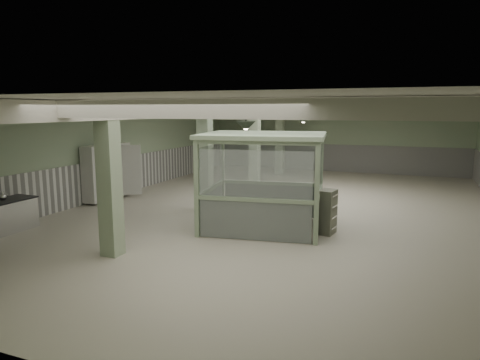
% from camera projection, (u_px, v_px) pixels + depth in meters
% --- Properties ---
extents(floor, '(20.00, 20.00, 0.00)m').
position_uv_depth(floor, '(284.00, 209.00, 14.77)').
color(floor, beige).
rests_on(floor, ground).
extents(ceiling, '(14.00, 20.00, 0.02)m').
position_uv_depth(ceiling, '(285.00, 104.00, 14.19)').
color(ceiling, silver).
rests_on(ceiling, wall_back).
extents(wall_back, '(14.00, 0.02, 3.60)m').
position_uv_depth(wall_back, '(334.00, 139.00, 23.65)').
color(wall_back, '#9BAD8B').
rests_on(wall_back, floor).
extents(wall_front, '(14.00, 0.02, 3.60)m').
position_uv_depth(wall_front, '(65.00, 241.00, 5.31)').
color(wall_front, '#9BAD8B').
rests_on(wall_front, floor).
extents(wall_left, '(0.02, 20.00, 3.60)m').
position_uv_depth(wall_left, '(115.00, 151.00, 17.02)').
color(wall_left, '#9BAD8B').
rests_on(wall_left, floor).
extents(wainscot_left, '(0.05, 19.90, 1.50)m').
position_uv_depth(wainscot_left, '(116.00, 177.00, 17.18)').
color(wainscot_left, white).
rests_on(wainscot_left, floor).
extents(wainscot_back, '(13.90, 0.05, 1.50)m').
position_uv_depth(wainscot_back, '(333.00, 158.00, 23.80)').
color(wainscot_back, white).
rests_on(wainscot_back, floor).
extents(girder, '(0.45, 19.90, 0.40)m').
position_uv_depth(girder, '(217.00, 110.00, 15.13)').
color(girder, beige).
rests_on(girder, ceiling).
extents(beam_a, '(13.90, 0.35, 0.32)m').
position_uv_depth(beam_a, '(167.00, 109.00, 7.34)').
color(beam_a, beige).
rests_on(beam_a, ceiling).
extents(beam_b, '(13.90, 0.35, 0.32)m').
position_uv_depth(beam_b, '(225.00, 109.00, 9.63)').
color(beam_b, beige).
rests_on(beam_b, ceiling).
extents(beam_c, '(13.90, 0.35, 0.32)m').
position_uv_depth(beam_c, '(261.00, 109.00, 11.92)').
color(beam_c, beige).
rests_on(beam_c, ceiling).
extents(beam_d, '(13.90, 0.35, 0.32)m').
position_uv_depth(beam_d, '(285.00, 109.00, 14.22)').
color(beam_d, beige).
rests_on(beam_d, ceiling).
extents(beam_e, '(13.90, 0.35, 0.32)m').
position_uv_depth(beam_e, '(303.00, 109.00, 16.51)').
color(beam_e, beige).
rests_on(beam_e, ceiling).
extents(beam_f, '(13.90, 0.35, 0.32)m').
position_uv_depth(beam_f, '(316.00, 109.00, 18.80)').
color(beam_f, beige).
rests_on(beam_f, ceiling).
extents(beam_g, '(13.90, 0.35, 0.32)m').
position_uv_depth(beam_g, '(326.00, 109.00, 21.10)').
color(beam_g, beige).
rests_on(beam_g, ceiling).
extents(column_a, '(0.42, 0.42, 3.60)m').
position_uv_depth(column_a, '(109.00, 180.00, 9.88)').
color(column_a, '#99AE8C').
rests_on(column_a, floor).
extents(column_b, '(0.42, 0.42, 3.60)m').
position_uv_depth(column_b, '(205.00, 158.00, 14.47)').
color(column_b, '#99AE8C').
rests_on(column_b, floor).
extents(column_c, '(0.42, 0.42, 3.60)m').
position_uv_depth(column_c, '(255.00, 146.00, 19.06)').
color(column_c, '#99AE8C').
rests_on(column_c, floor).
extents(column_d, '(0.42, 0.42, 3.60)m').
position_uv_depth(column_d, '(280.00, 140.00, 22.73)').
color(column_d, '#99AE8C').
rests_on(column_d, floor).
extents(pendant_front, '(0.44, 0.44, 0.22)m').
position_uv_depth(pendant_front, '(246.00, 126.00, 9.51)').
color(pendant_front, '#2B382A').
rests_on(pendant_front, ceiling).
extents(pendant_mid, '(0.44, 0.44, 0.22)m').
position_uv_depth(pendant_mid, '(303.00, 120.00, 14.55)').
color(pendant_mid, '#2B382A').
rests_on(pendant_mid, ceiling).
extents(pendant_back, '(0.44, 0.44, 0.22)m').
position_uv_depth(pendant_back, '(329.00, 118.00, 19.14)').
color(pendant_back, '#2B382A').
rests_on(pendant_back, ceiling).
extents(pitcher_far, '(0.25, 0.27, 0.27)m').
position_uv_depth(pitcher_far, '(3.00, 196.00, 11.87)').
color(pitcher_far, silver).
rests_on(pitcher_far, prep_counter).
extents(walkin_cooler, '(1.08, 2.23, 2.04)m').
position_uv_depth(walkin_cooler, '(108.00, 174.00, 16.15)').
color(walkin_cooler, silver).
rests_on(walkin_cooler, floor).
extents(guard_booth, '(3.81, 3.38, 2.75)m').
position_uv_depth(guard_booth, '(264.00, 165.00, 12.22)').
color(guard_booth, gray).
rests_on(guard_booth, floor).
extents(filing_cabinet, '(0.49, 0.63, 1.23)m').
position_uv_depth(filing_cabinet, '(327.00, 212.00, 11.82)').
color(filing_cabinet, '#646554').
rests_on(filing_cabinet, floor).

